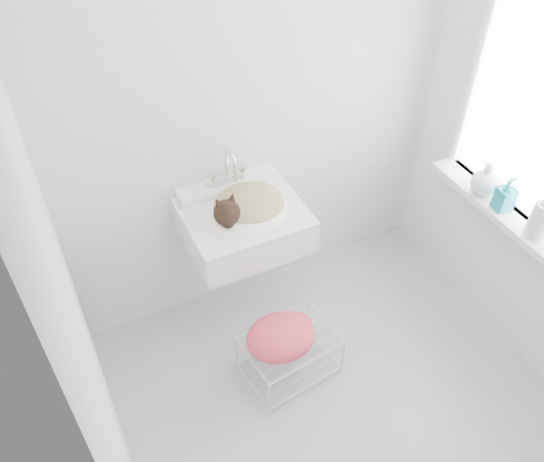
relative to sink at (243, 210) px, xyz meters
name	(u,v)px	position (x,y,z in m)	size (l,w,h in m)	color
floor	(338,398)	(0.20, -0.74, -0.85)	(2.20, 2.00, 0.02)	#A8AFB5
back_wall	(256,109)	(0.20, 0.26, 0.40)	(2.20, 0.02, 2.50)	white
left_wall	(82,327)	(-0.90, -0.74, 0.40)	(0.02, 2.00, 2.50)	white
window_glass	(538,117)	(1.29, -0.54, 0.50)	(0.01, 0.80, 1.00)	white
window_frame	(536,118)	(1.27, -0.54, 0.50)	(0.04, 0.90, 1.10)	white
windowsill	(496,207)	(1.21, -0.54, -0.02)	(0.16, 0.88, 0.04)	white
sink	(243,210)	(0.00, 0.00, 0.00)	(0.61, 0.54, 0.25)	white
faucet	(228,169)	(0.00, 0.18, 0.14)	(0.22, 0.16, 0.22)	silver
cat	(246,205)	(0.01, -0.02, 0.04)	(0.40, 0.32, 0.25)	tan
wire_rack	(290,354)	(0.05, -0.47, -0.70)	(0.48, 0.33, 0.29)	silver
towel	(281,342)	(-0.02, -0.48, -0.53)	(0.37, 0.26, 0.15)	orange
bottle_a	(533,235)	(1.20, -0.80, 0.00)	(0.09, 0.09, 0.23)	white
bottle_b	(501,208)	(1.20, -0.58, 0.00)	(0.08, 0.09, 0.19)	teal
bottle_c	(481,192)	(1.20, -0.43, 0.00)	(0.15, 0.15, 0.19)	silver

